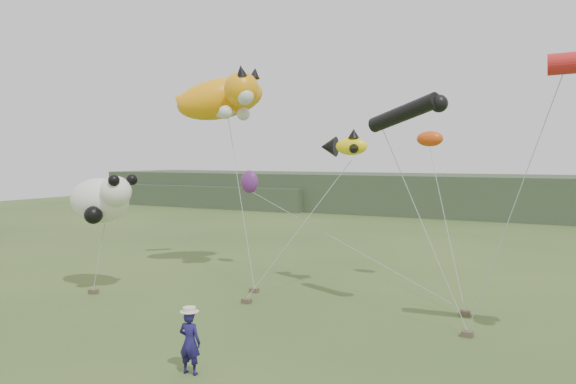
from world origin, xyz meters
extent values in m
plane|color=#385123|center=(0.00, 0.00, 0.00)|extent=(120.00, 120.00, 0.00)
cube|color=#2D3D28|center=(0.00, 45.00, 2.00)|extent=(90.00, 12.00, 4.00)
cube|color=#2D3D28|center=(-30.00, 42.00, 1.25)|extent=(25.00, 8.00, 2.50)
imported|color=#1B1551|center=(-0.74, -1.96, 0.86)|extent=(0.66, 0.47, 1.72)
cube|color=brown|center=(-3.91, 6.61, 0.09)|extent=(0.35, 0.28, 0.18)
cube|color=brown|center=(-3.25, 4.93, 0.09)|extent=(0.35, 0.28, 0.18)
cube|color=brown|center=(5.26, 4.67, 0.09)|extent=(0.35, 0.28, 0.18)
cube|color=brown|center=(-9.82, 3.25, 0.09)|extent=(0.35, 0.28, 0.18)
cube|color=brown|center=(4.75, 7.08, 0.09)|extent=(0.35, 0.28, 0.18)
ellipsoid|color=orange|center=(-7.48, 9.39, 8.66)|extent=(4.80, 4.53, 2.84)
sphere|color=orange|center=(-5.69, 8.50, 8.93)|extent=(1.62, 1.62, 1.62)
cone|color=black|center=(-5.42, 8.05, 9.69)|extent=(0.50, 0.61, 0.61)
cone|color=black|center=(-5.24, 8.95, 9.69)|extent=(0.50, 0.58, 0.57)
sphere|color=silver|center=(-5.33, 8.23, 8.57)|extent=(0.81, 0.81, 0.81)
ellipsoid|color=silver|center=(-7.30, 9.13, 7.94)|extent=(1.58, 0.79, 0.49)
sphere|color=silver|center=(-6.23, 7.96, 7.85)|extent=(0.63, 0.63, 0.63)
sphere|color=silver|center=(-6.05, 9.22, 7.85)|extent=(0.63, 0.63, 0.63)
cylinder|color=orange|center=(-9.82, 10.11, 9.02)|extent=(1.67, 1.23, 0.98)
ellipsoid|color=yellow|center=(-0.08, 8.08, 6.23)|extent=(1.40, 0.69, 0.73)
cone|color=black|center=(-1.24, 8.37, 6.23)|extent=(0.75, 0.92, 0.87)
cone|color=black|center=(0.01, 8.08, 6.76)|extent=(0.48, 0.48, 0.39)
cone|color=black|center=(0.21, 7.60, 6.13)|extent=(0.51, 0.54, 0.39)
cone|color=black|center=(0.21, 8.56, 6.13)|extent=(0.51, 0.54, 0.39)
cylinder|color=black|center=(2.74, 5.79, 7.32)|extent=(2.97, 1.89, 1.24)
sphere|color=black|center=(4.09, 5.30, 7.56)|extent=(0.60, 0.60, 0.60)
ellipsoid|color=white|center=(-9.94, 3.80, 3.93)|extent=(2.89, 1.92, 1.92)
sphere|color=white|center=(-8.66, 3.48, 4.36)|extent=(1.28, 1.28, 1.28)
sphere|color=black|center=(-8.34, 3.05, 4.84)|extent=(0.47, 0.47, 0.47)
sphere|color=black|center=(-8.23, 3.96, 4.84)|extent=(0.47, 0.47, 0.47)
sphere|color=black|center=(-9.41, 2.94, 3.40)|extent=(0.75, 0.75, 0.75)
sphere|color=black|center=(-10.80, 4.12, 3.51)|extent=(0.75, 0.75, 0.75)
ellipsoid|color=#DB470E|center=(2.52, 10.71, 6.58)|extent=(1.15, 0.67, 0.67)
ellipsoid|color=#642576|center=(-6.67, 10.75, 4.53)|extent=(0.96, 0.64, 1.18)
camera|label=1|loc=(8.35, -13.71, 5.75)|focal=35.00mm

